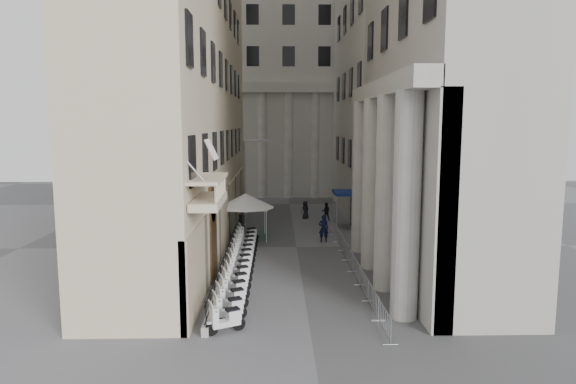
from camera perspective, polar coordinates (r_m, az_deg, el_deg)
name	(u,v)px	position (r m, az deg, el deg)	size (l,w,h in m)	color
left_building	(189,3)	(39.19, -10.89, 19.91)	(5.00, 36.00, 34.00)	#C2AF95
far_building	(288,70)	(64.12, -0.04, 13.40)	(22.00, 10.00, 30.00)	beige
iron_fence	(234,252)	(34.99, -6.07, -6.60)	(0.30, 28.00, 1.40)	black
blue_awning	(343,227)	(43.02, 6.15, -3.91)	(1.60, 3.00, 3.00)	navy
flag	(215,328)	(22.65, -8.10, -14.73)	(1.00, 1.40, 8.20)	#9E0C11
scooter_0	(226,333)	(22.13, -6.91, -15.26)	(0.56, 1.40, 1.50)	silver
scooter_1	(229,321)	(23.29, -6.60, -14.06)	(0.56, 1.40, 1.50)	silver
scooter_2	(231,311)	(24.46, -6.32, -12.97)	(0.56, 1.40, 1.50)	silver
scooter_3	(234,301)	(25.64, -6.07, -11.98)	(0.56, 1.40, 1.50)	silver
scooter_4	(236,293)	(26.82, -5.84, -11.08)	(0.56, 1.40, 1.50)	silver
scooter_5	(237,285)	(28.01, -5.64, -10.25)	(0.56, 1.40, 1.50)	silver
scooter_6	(239,278)	(29.21, -5.45, -9.49)	(0.56, 1.40, 1.50)	silver
scooter_7	(241,272)	(30.41, -5.27, -8.80)	(0.56, 1.40, 1.50)	silver
scooter_8	(242,266)	(31.62, -5.11, -8.15)	(0.56, 1.40, 1.50)	silver
scooter_9	(243,260)	(32.83, -4.97, -7.55)	(0.56, 1.40, 1.50)	silver
scooter_10	(245,255)	(34.04, -4.83, -6.99)	(0.56, 1.40, 1.50)	silver
scooter_11	(246,250)	(35.26, -4.71, -6.48)	(0.56, 1.40, 1.50)	silver
scooter_12	(247,246)	(36.47, -4.59, -5.99)	(0.56, 1.40, 1.50)	silver
scooter_13	(248,242)	(37.70, -4.48, -5.54)	(0.56, 1.40, 1.50)	silver
barrier_0	(384,333)	(22.33, 10.63, -15.13)	(0.60, 2.40, 1.10)	#ADAFB5
barrier_1	(373,311)	(24.61, 9.40, -12.90)	(0.60, 2.40, 1.10)	#ADAFB5
barrier_2	(364,293)	(26.92, 8.41, -11.05)	(0.60, 2.40, 1.10)	#ADAFB5
barrier_3	(356,278)	(29.27, 7.58, -9.49)	(0.60, 2.40, 1.10)	#ADAFB5
barrier_4	(350,266)	(31.64, 6.88, -8.16)	(0.60, 2.40, 1.10)	#ADAFB5
barrier_5	(344,255)	(34.03, 6.29, -7.02)	(0.60, 2.40, 1.10)	#ADAFB5
barrier_6	(340,246)	(36.43, 5.77, -6.02)	(0.60, 2.40, 1.10)	#ADAFB5
barrier_7	(336,238)	(38.85, 5.32, -5.15)	(0.60, 2.40, 1.10)	#ADAFB5
barrier_8	(332,231)	(41.27, 4.92, -4.39)	(0.60, 2.40, 1.10)	#ADAFB5
security_tent	(247,201)	(38.23, -4.60, -1.01)	(4.20, 4.20, 3.41)	silver
street_lamp	(248,175)	(43.01, -4.51, 1.85)	(2.34, 0.60, 7.22)	#94969C
info_kiosk	(242,226)	(39.31, -5.14, -3.75)	(0.48, 0.82, 1.67)	black
pedestrian_a	(324,228)	(37.46, 3.97, -4.06)	(0.73, 0.48, 2.00)	black
pedestrian_b	(326,211)	(45.77, 4.23, -2.17)	(0.77, 0.60, 1.59)	black
pedestrian_c	(305,210)	(46.46, 1.94, -1.99)	(0.79, 0.51, 1.62)	black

